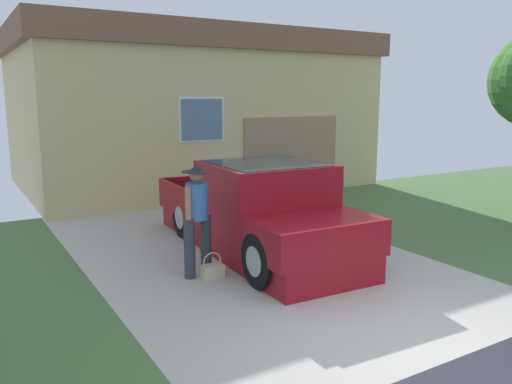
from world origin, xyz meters
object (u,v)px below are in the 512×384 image
pickup_truck (263,214)px  person_with_hat (197,215)px  handbag (212,270)px  wheeled_trash_bin (273,176)px  house_with_garage (187,110)px

pickup_truck → person_with_hat: 1.50m
handbag → wheeled_trash_bin: size_ratio=0.36×
pickup_truck → person_with_hat: size_ratio=2.96×
pickup_truck → handbag: (-1.30, -0.65, -0.59)m
wheeled_trash_bin → house_with_garage: bearing=102.1°
pickup_truck → person_with_hat: person_with_hat is taller
pickup_truck → wheeled_trash_bin: pickup_truck is taller
person_with_hat → wheeled_trash_bin: person_with_hat is taller
person_with_hat → wheeled_trash_bin: (4.21, 4.47, -0.35)m
handbag → house_with_garage: size_ratio=0.04×
handbag → house_with_garage: bearing=68.8°
person_with_hat → house_with_garage: 8.99m
person_with_hat → handbag: size_ratio=4.33×
pickup_truck → handbag: bearing=29.1°
person_with_hat → house_with_garage: bearing=43.9°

